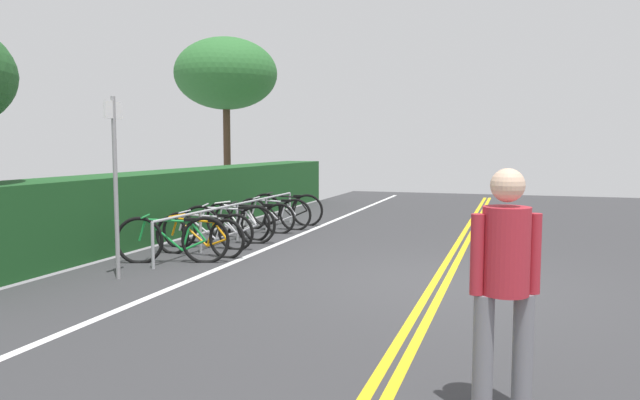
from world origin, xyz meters
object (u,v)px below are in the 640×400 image
bike_rack (237,212)px  bicycle_7 (286,209)px  pedestrian (505,274)px  sign_post_near (115,171)px  bicycle_2 (208,231)px  bicycle_4 (237,221)px  bicycle_0 (173,240)px  tree_mid (226,74)px  bicycle_3 (228,224)px  bicycle_5 (255,218)px  bicycle_6 (274,214)px  bicycle_1 (199,236)px

bike_rack → bicycle_7: 2.44m
pedestrian → sign_post_near: sign_post_near is taller
bicycle_2 → bicycle_4: bearing=1.3°
bicycle_7 → pedestrian: 10.14m
bicycle_0 → bicycle_7: bearing=-0.7°
bicycle_7 → pedestrian: (-8.78, -5.02, 0.62)m
bicycle_2 → tree_mid: 10.04m
bike_rack → sign_post_near: size_ratio=2.30×
bicycle_3 → tree_mid: tree_mid is taller
bicycle_4 → bicycle_5: size_ratio=0.95×
bicycle_3 → bicycle_4: bearing=11.5°
bicycle_5 → bicycle_6: bearing=-15.1°
bicycle_0 → bicycle_7: (4.79, -0.06, -0.00)m
bicycle_5 → bicycle_6: size_ratio=1.02×
bicycle_1 → bicycle_2: bearing=17.3°
bicycle_0 → bicycle_1: bearing=-7.0°
bicycle_1 → bicycle_6: bicycle_6 is taller
bicycle_1 → tree_mid: (9.11, 4.07, 3.84)m
bicycle_4 → bicycle_3: bearing=-168.5°
bicycle_6 → bicycle_7: size_ratio=0.96×
sign_post_near → bicycle_7: bearing=-1.4°
bike_rack → pedestrian: bearing=-141.2°
bicycle_1 → bicycle_2: 0.71m
bicycle_5 → bicycle_4: bearing=176.0°
bicycle_1 → bicycle_4: bicycle_4 is taller
bicycle_1 → bike_rack: bearing=3.7°
tree_mid → bike_rack: bearing=-151.9°
bicycle_3 → bicycle_0: bearing=-179.4°
pedestrian → tree_mid: 16.80m
bicycle_0 → sign_post_near: size_ratio=0.68×
bicycle_1 → bicycle_7: bicycle_7 is taller
sign_post_near → tree_mid: tree_mid is taller
bicycle_3 → pedestrian: (-5.96, -5.10, 0.62)m
bike_rack → bicycle_3: (-0.39, -0.00, -0.19)m
bicycle_6 → bicycle_7: bicycle_7 is taller
bicycle_7 → tree_mid: bearing=39.0°
bicycle_3 → pedestrian: size_ratio=1.03×
bicycle_4 → bicycle_7: (2.16, -0.21, 0.02)m
bicycle_4 → bicycle_2: bearing=-178.7°
bicycle_1 → bicycle_2: size_ratio=1.00×
bicycle_4 → bicycle_6: (1.38, -0.22, 0.00)m
bike_rack → pedestrian: (-6.35, -5.10, 0.43)m
bicycle_0 → sign_post_near: (-1.25, 0.09, 1.13)m
bicycle_0 → bicycle_6: bicycle_0 is taller
bike_rack → pedestrian: 8.16m
bicycle_5 → bicycle_1: bearing=-176.0°
bicycle_0 → tree_mid: size_ratio=0.32×
bicycle_4 → pedestrian: 8.46m
sign_post_near → bicycle_0: bearing=-4.3°
pedestrian → bicycle_1: bearing=46.9°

